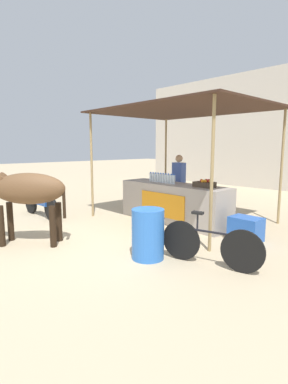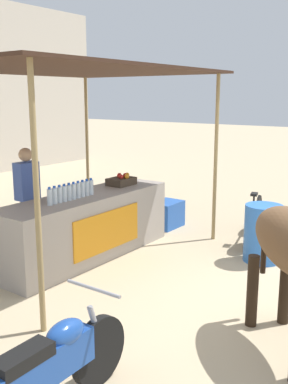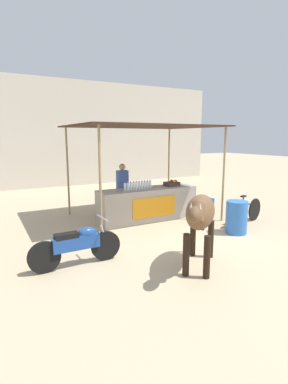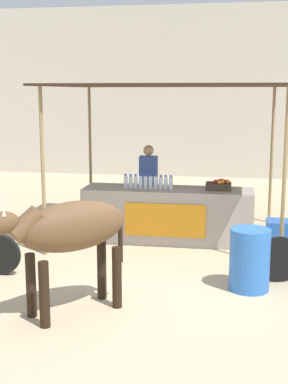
# 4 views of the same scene
# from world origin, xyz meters

# --- Properties ---
(ground_plane) EXTENTS (60.00, 60.00, 0.00)m
(ground_plane) POSITION_xyz_m (0.00, 0.00, 0.00)
(ground_plane) COLOR tan
(building_wall_far) EXTENTS (16.00, 0.50, 5.22)m
(building_wall_far) POSITION_xyz_m (0.00, 9.86, 2.61)
(building_wall_far) COLOR beige
(building_wall_far) RESTS_ON ground
(stall_counter) EXTENTS (3.00, 0.82, 0.96)m
(stall_counter) POSITION_xyz_m (0.00, 2.20, 0.48)
(stall_counter) COLOR #9E9389
(stall_counter) RESTS_ON ground
(stall_awning) EXTENTS (4.20, 3.20, 2.78)m
(stall_awning) POSITION_xyz_m (0.00, 2.50, 2.66)
(stall_awning) COLOR #382319
(stall_awning) RESTS_ON ground
(water_bottle_row) EXTENTS (0.88, 0.07, 0.25)m
(water_bottle_row) POSITION_xyz_m (-0.35, 2.15, 1.07)
(water_bottle_row) COLOR silver
(water_bottle_row) RESTS_ON stall_counter
(fruit_crate) EXTENTS (0.44, 0.32, 0.18)m
(fruit_crate) POSITION_xyz_m (0.89, 2.25, 1.03)
(fruit_crate) COLOR #3F3326
(fruit_crate) RESTS_ON stall_counter
(vendor_behind_counter) EXTENTS (0.34, 0.22, 1.65)m
(vendor_behind_counter) POSITION_xyz_m (-0.47, 2.95, 0.85)
(vendor_behind_counter) COLOR #383842
(vendor_behind_counter) RESTS_ON ground
(cooler_box) EXTENTS (0.60, 0.44, 0.48)m
(cooler_box) POSITION_xyz_m (2.03, 2.10, 0.24)
(cooler_box) COLOR blue
(cooler_box) RESTS_ON ground
(water_barrel) EXTENTS (0.54, 0.54, 0.85)m
(water_barrel) POSITION_xyz_m (1.39, 0.00, 0.42)
(water_barrel) COLOR blue
(water_barrel) RESTS_ON ground
(cow) EXTENTS (1.54, 1.55, 1.44)m
(cow) POSITION_xyz_m (-0.77, -1.16, 1.03)
(cow) COLOR brown
(cow) RESTS_ON ground
(motorcycle_parked) EXTENTS (1.80, 0.55, 0.90)m
(motorcycle_parked) POSITION_xyz_m (-2.78, -0.00, 0.43)
(motorcycle_parked) COLOR black
(motorcycle_parked) RESTS_ON ground
(bicycle_leaning) EXTENTS (1.62, 0.46, 0.85)m
(bicycle_leaning) POSITION_xyz_m (2.28, 0.49, 0.35)
(bicycle_leaning) COLOR black
(bicycle_leaning) RESTS_ON ground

